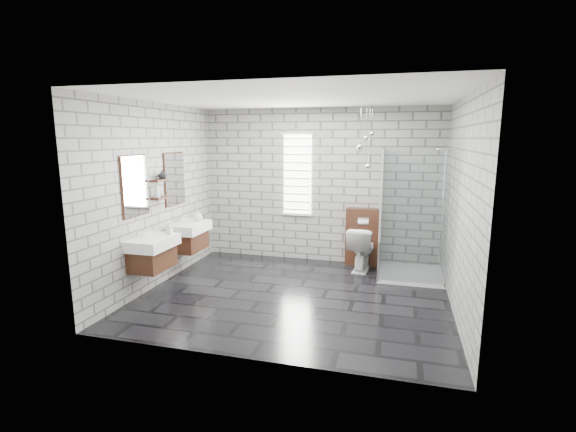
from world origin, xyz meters
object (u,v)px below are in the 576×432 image
at_px(vanity_left, 150,244).
at_px(toilet, 362,248).
at_px(vanity_right, 187,228).
at_px(cistern_panel, 363,237).
at_px(shower_enclosure, 405,247).

relative_size(vanity_left, toilet, 2.14).
bearing_deg(vanity_left, vanity_right, 90.00).
xyz_separation_m(vanity_left, cistern_panel, (2.71, 2.25, -0.26)).
xyz_separation_m(vanity_right, cistern_panel, (2.71, 1.22, -0.26)).
bearing_deg(cistern_panel, vanity_left, -140.29).
bearing_deg(vanity_right, shower_enclosure, 11.63).
bearing_deg(shower_enclosure, vanity_right, -168.37).
bearing_deg(vanity_left, shower_enclosure, 26.93).
relative_size(vanity_right, shower_enclosure, 0.77).
relative_size(shower_enclosure, toilet, 2.77).
distance_m(cistern_panel, toilet, 0.28).
relative_size(cistern_panel, shower_enclosure, 0.49).
xyz_separation_m(vanity_right, shower_enclosure, (3.41, 0.70, -0.25)).
height_order(vanity_right, cistern_panel, vanity_right).
relative_size(vanity_left, cistern_panel, 1.57).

